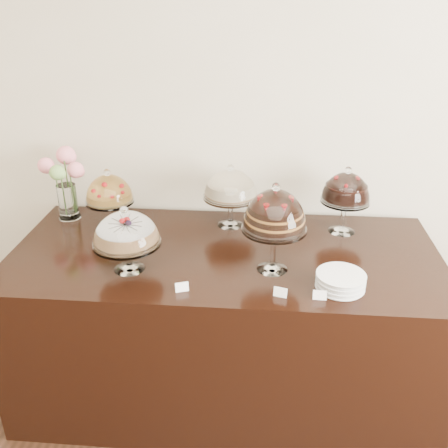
# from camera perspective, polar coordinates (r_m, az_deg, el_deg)

# --- Properties ---
(wall_back) EXTENTS (5.00, 0.04, 3.00)m
(wall_back) POSITION_cam_1_polar(r_m,az_deg,el_deg) (2.87, 7.73, 12.57)
(wall_back) COLOR beige
(wall_back) RESTS_ON ground
(display_counter) EXTENTS (2.20, 1.00, 0.90)m
(display_counter) POSITION_cam_1_polar(r_m,az_deg,el_deg) (2.82, 0.09, -11.17)
(display_counter) COLOR black
(display_counter) RESTS_ON ground
(cake_stand_sugar_sponge) EXTENTS (0.32, 0.32, 0.33)m
(cake_stand_sugar_sponge) POSITION_cam_1_polar(r_m,az_deg,el_deg) (2.37, -11.14, -0.84)
(cake_stand_sugar_sponge) COLOR white
(cake_stand_sugar_sponge) RESTS_ON display_counter
(cake_stand_choco_layer) EXTENTS (0.31, 0.31, 0.45)m
(cake_stand_choco_layer) POSITION_cam_1_polar(r_m,az_deg,el_deg) (2.30, 5.82, 1.19)
(cake_stand_choco_layer) COLOR white
(cake_stand_choco_layer) RESTS_ON display_counter
(cake_stand_cheesecake) EXTENTS (0.31, 0.31, 0.36)m
(cake_stand_cheesecake) POSITION_cam_1_polar(r_m,az_deg,el_deg) (2.76, 0.75, 4.26)
(cake_stand_cheesecake) COLOR white
(cake_stand_cheesecake) RESTS_ON display_counter
(cake_stand_dark_choco) EXTENTS (0.27, 0.27, 0.38)m
(cake_stand_dark_choco) POSITION_cam_1_polar(r_m,az_deg,el_deg) (2.76, 13.77, 3.73)
(cake_stand_dark_choco) COLOR white
(cake_stand_dark_choco) RESTS_ON display_counter
(cake_stand_fruit_tart) EXTENTS (0.27, 0.27, 0.34)m
(cake_stand_fruit_tart) POSITION_cam_1_polar(r_m,az_deg,el_deg) (2.83, -13.02, 3.63)
(cake_stand_fruit_tart) COLOR white
(cake_stand_fruit_tart) RESTS_ON display_counter
(flower_vase) EXTENTS (0.28, 0.29, 0.41)m
(flower_vase) POSITION_cam_1_polar(r_m,az_deg,el_deg) (3.01, -17.78, 4.84)
(flower_vase) COLOR white
(flower_vase) RESTS_ON display_counter
(plate_stack) EXTENTS (0.22, 0.22, 0.07)m
(plate_stack) POSITION_cam_1_polar(r_m,az_deg,el_deg) (2.32, 13.17, -6.38)
(plate_stack) COLOR white
(plate_stack) RESTS_ON display_counter
(price_card_left) EXTENTS (0.06, 0.03, 0.04)m
(price_card_left) POSITION_cam_1_polar(r_m,az_deg,el_deg) (2.25, -4.83, -7.19)
(price_card_left) COLOR white
(price_card_left) RESTS_ON display_counter
(price_card_right) EXTENTS (0.06, 0.02, 0.04)m
(price_card_right) POSITION_cam_1_polar(r_m,az_deg,el_deg) (2.23, 10.89, -7.98)
(price_card_right) COLOR white
(price_card_right) RESTS_ON display_counter
(price_card_extra) EXTENTS (0.06, 0.03, 0.04)m
(price_card_extra) POSITION_cam_1_polar(r_m,az_deg,el_deg) (2.22, 6.45, -7.76)
(price_card_extra) COLOR white
(price_card_extra) RESTS_ON display_counter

